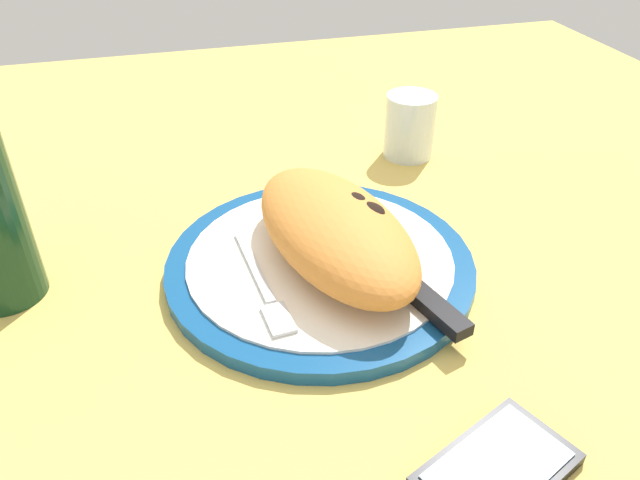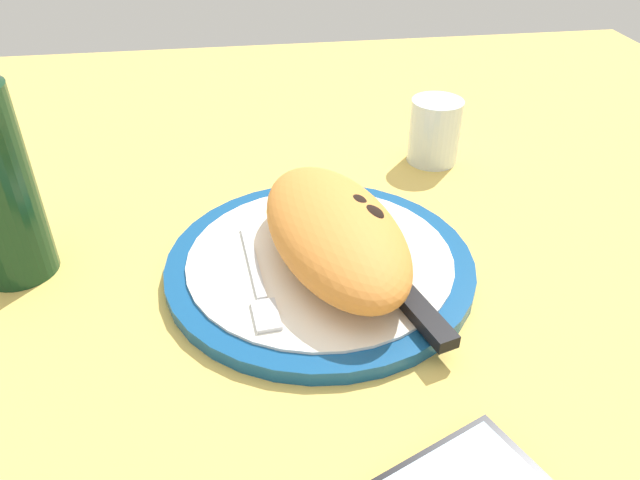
# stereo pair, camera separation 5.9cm
# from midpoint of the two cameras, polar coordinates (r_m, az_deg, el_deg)

# --- Properties ---
(ground_plane) EXTENTS (1.50, 1.50, 0.03)m
(ground_plane) POSITION_cam_midpoint_polar(r_m,az_deg,el_deg) (0.62, 2.72, -4.04)
(ground_plane) COLOR #DBB756
(plate) EXTENTS (0.31, 0.31, 0.02)m
(plate) POSITION_cam_midpoint_polar(r_m,az_deg,el_deg) (0.61, 2.78, -2.34)
(plate) COLOR navy
(plate) RESTS_ON ground_plane
(calzone) EXTENTS (0.26, 0.16, 0.07)m
(calzone) POSITION_cam_midpoint_polar(r_m,az_deg,el_deg) (0.58, 4.29, 0.73)
(calzone) COLOR orange
(calzone) RESTS_ON plate
(fork) EXTENTS (0.16, 0.03, 0.00)m
(fork) POSITION_cam_midpoint_polar(r_m,az_deg,el_deg) (0.56, -2.80, -4.35)
(fork) COLOR silver
(fork) RESTS_ON plate
(knife) EXTENTS (0.23, 0.08, 0.01)m
(knife) POSITION_cam_midpoint_polar(r_m,az_deg,el_deg) (0.56, 10.33, -4.59)
(knife) COLOR silver
(knife) RESTS_ON plate
(water_glass) EXTENTS (0.07, 0.07, 0.08)m
(water_glass) POSITION_cam_midpoint_polar(r_m,az_deg,el_deg) (0.82, 12.71, 9.49)
(water_glass) COLOR silver
(water_glass) RESTS_ON ground_plane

